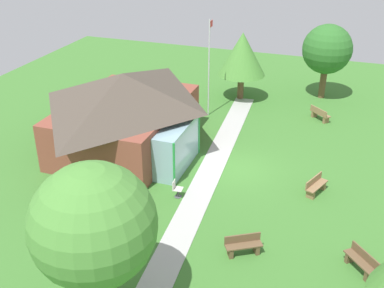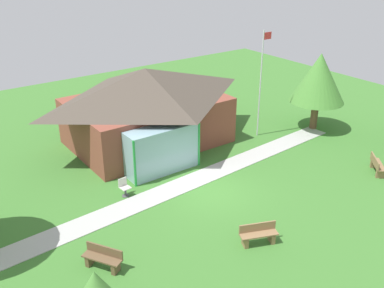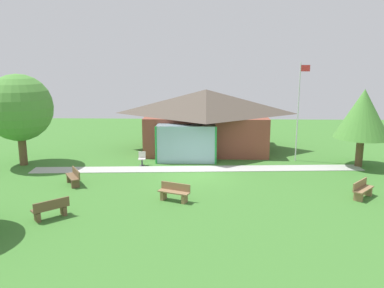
# 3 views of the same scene
# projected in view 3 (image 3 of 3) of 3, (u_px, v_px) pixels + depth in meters

# --- Properties ---
(ground_plane) EXTENTS (44.00, 44.00, 0.00)m
(ground_plane) POSITION_uv_depth(u_px,v_px,m) (198.00, 175.00, 22.46)
(ground_plane) COLOR #3D752D
(pavilion) EXTENTS (9.42, 7.73, 4.42)m
(pavilion) POSITION_uv_depth(u_px,v_px,m) (205.00, 119.00, 28.31)
(pavilion) COLOR brown
(pavilion) RESTS_ON ground_plane
(footpath) EXTENTS (20.00, 2.62, 0.03)m
(footpath) POSITION_uv_depth(u_px,v_px,m) (198.00, 169.00, 23.69)
(footpath) COLOR #ADADA8
(footpath) RESTS_ON ground_plane
(flagpole) EXTENTS (0.64, 0.08, 6.33)m
(flagpole) POSITION_uv_depth(u_px,v_px,m) (299.00, 108.00, 25.01)
(flagpole) COLOR silver
(flagpole) RESTS_ON ground_plane
(bench_front_center) EXTENTS (1.56, 0.97, 0.84)m
(bench_front_center) POSITION_uv_depth(u_px,v_px,m) (174.00, 193.00, 18.28)
(bench_front_center) COLOR olive
(bench_front_center) RESTS_ON ground_plane
(bench_mid_left) EXTENTS (1.15, 1.51, 0.84)m
(bench_mid_left) POSITION_uv_depth(u_px,v_px,m) (74.00, 177.00, 20.66)
(bench_mid_left) COLOR brown
(bench_mid_left) RESTS_ON ground_plane
(bench_lawn_far_right) EXTENTS (1.34, 1.40, 0.84)m
(bench_lawn_far_right) POSITION_uv_depth(u_px,v_px,m) (362.00, 190.00, 18.67)
(bench_lawn_far_right) COLOR olive
(bench_lawn_far_right) RESTS_ON ground_plane
(bench_front_left) EXTENTS (1.41, 1.33, 0.84)m
(bench_front_left) POSITION_uv_depth(u_px,v_px,m) (51.00, 209.00, 16.24)
(bench_front_left) COLOR brown
(bench_front_left) RESTS_ON ground_plane
(patio_chair_west) EXTENTS (0.48, 0.48, 0.86)m
(patio_chair_west) POSITION_uv_depth(u_px,v_px,m) (142.00, 159.00, 24.47)
(patio_chair_west) COLOR beige
(patio_chair_west) RESTS_ON ground_plane
(tree_east_hedge) EXTENTS (3.32, 3.32, 4.79)m
(tree_east_hedge) POSITION_uv_depth(u_px,v_px,m) (363.00, 114.00, 23.67)
(tree_east_hedge) COLOR brown
(tree_east_hedge) RESTS_ON ground_plane
(tree_west_hedge) EXTENTS (4.11, 4.11, 5.68)m
(tree_west_hedge) POSITION_uv_depth(u_px,v_px,m) (19.00, 108.00, 23.94)
(tree_west_hedge) COLOR brown
(tree_west_hedge) RESTS_ON ground_plane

